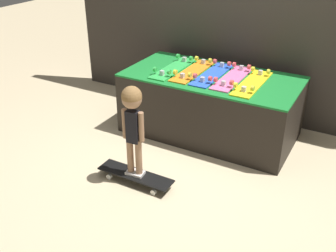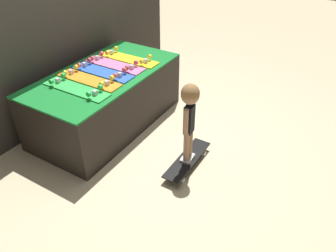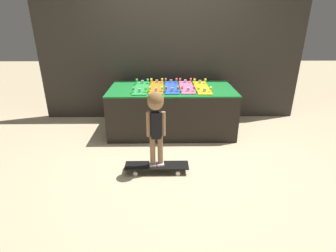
% 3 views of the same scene
% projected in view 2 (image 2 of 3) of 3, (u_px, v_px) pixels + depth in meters
% --- Properties ---
extents(ground_plane, '(16.00, 16.00, 0.00)m').
position_uv_depth(ground_plane, '(152.00, 138.00, 3.92)').
color(ground_plane, beige).
extents(back_wall, '(4.46, 0.10, 2.31)m').
position_uv_depth(back_wall, '(54.00, 24.00, 3.81)').
color(back_wall, '#332D28').
rests_on(back_wall, ground_plane).
extents(display_rack, '(1.89, 0.97, 0.70)m').
position_uv_depth(display_rack, '(106.00, 99.00, 3.99)').
color(display_rack, black).
rests_on(display_rack, ground_plane).
extents(skateboard_green_on_rack, '(0.20, 0.80, 0.09)m').
position_uv_depth(skateboard_green_on_rack, '(76.00, 88.00, 3.45)').
color(skateboard_green_on_rack, green).
rests_on(skateboard_green_on_rack, display_rack).
extents(skateboard_orange_on_rack, '(0.20, 0.80, 0.09)m').
position_uv_depth(skateboard_orange_on_rack, '(89.00, 79.00, 3.62)').
color(skateboard_orange_on_rack, orange).
rests_on(skateboard_orange_on_rack, display_rack).
extents(skateboard_blue_on_rack, '(0.20, 0.80, 0.09)m').
position_uv_depth(skateboard_blue_on_rack, '(102.00, 71.00, 3.79)').
color(skateboard_blue_on_rack, blue).
rests_on(skateboard_blue_on_rack, display_rack).
extents(skateboard_pink_on_rack, '(0.20, 0.80, 0.09)m').
position_uv_depth(skateboard_pink_on_rack, '(114.00, 64.00, 3.95)').
color(skateboard_pink_on_rack, pink).
rests_on(skateboard_pink_on_rack, display_rack).
extents(skateboard_yellow_on_rack, '(0.20, 0.80, 0.09)m').
position_uv_depth(skateboard_yellow_on_rack, '(128.00, 58.00, 4.10)').
color(skateboard_yellow_on_rack, yellow).
rests_on(skateboard_yellow_on_rack, display_rack).
extents(skateboard_on_floor, '(0.75, 0.19, 0.09)m').
position_uv_depth(skateboard_on_floor, '(187.00, 160.00, 3.48)').
color(skateboard_on_floor, black).
rests_on(skateboard_on_floor, ground_plane).
extents(child, '(0.21, 0.18, 0.88)m').
position_uv_depth(child, '(190.00, 109.00, 3.12)').
color(child, silver).
rests_on(child, skateboard_on_floor).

